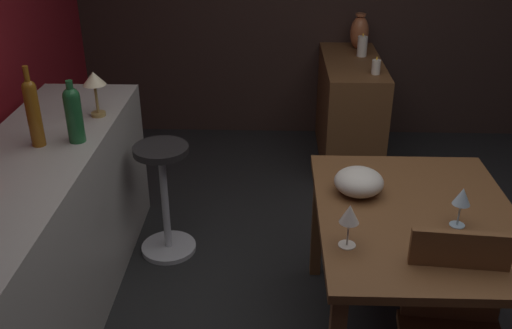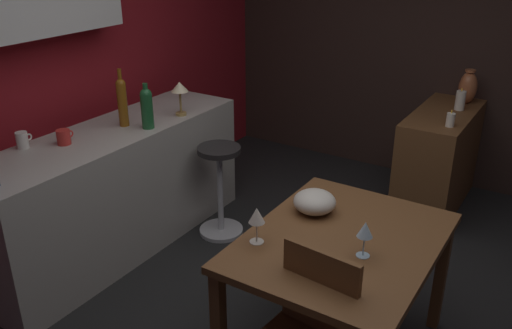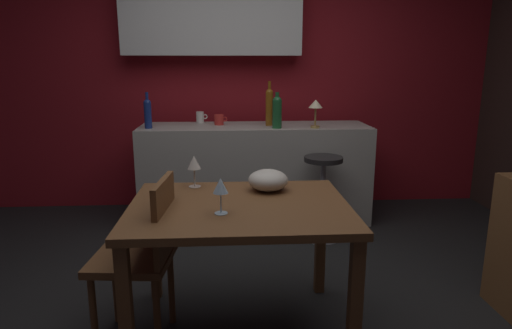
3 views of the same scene
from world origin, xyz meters
name	(u,v)px [view 1 (image 1 of 3)]	position (x,y,z in m)	size (l,w,h in m)	color
ground_plane	(348,323)	(0.00, 0.00, 0.00)	(9.00, 9.00, 0.00)	black
dining_table	(416,231)	(-0.10, -0.25, 0.65)	(1.15, 0.89, 0.74)	brown
kitchen_counter	(43,236)	(0.09, 1.57, 0.45)	(2.10, 0.60, 0.90)	#B2ADA3
sideboard_cabinet	(349,110)	(2.00, -0.20, 0.41)	(1.10, 0.44, 0.82)	brown
bar_stool	(165,197)	(0.62, 1.05, 0.38)	(0.34, 0.34, 0.71)	#262323
wine_glass_left	(349,215)	(-0.36, 0.10, 0.88)	(0.08, 0.08, 0.19)	silver
wine_glass_right	(462,198)	(-0.19, -0.39, 0.88)	(0.08, 0.08, 0.18)	silver
fruit_bowl	(359,182)	(0.07, 0.00, 0.80)	(0.23, 0.23, 0.12)	beige
wine_bottle_amber	(33,110)	(0.22, 1.56, 1.08)	(0.07, 0.07, 0.40)	#8C5114
wine_bottle_green	(74,112)	(0.27, 1.38, 1.05)	(0.08, 0.08, 0.32)	#1E592D
counter_lamp	(94,83)	(0.61, 1.37, 1.09)	(0.13, 0.13, 0.25)	#A58447
pillar_candle_tall	(362,46)	(2.10, -0.28, 0.90)	(0.08, 0.08, 0.18)	white
pillar_candle_short	(376,67)	(1.65, -0.32, 0.87)	(0.06, 0.06, 0.13)	white
vase_copper	(359,32)	(2.32, -0.28, 0.96)	(0.15, 0.15, 0.28)	#B26038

